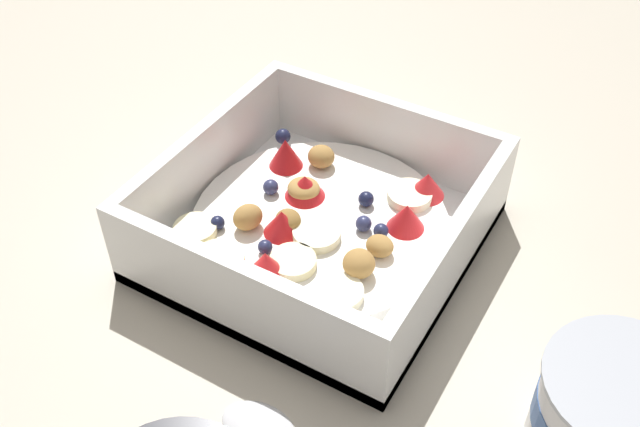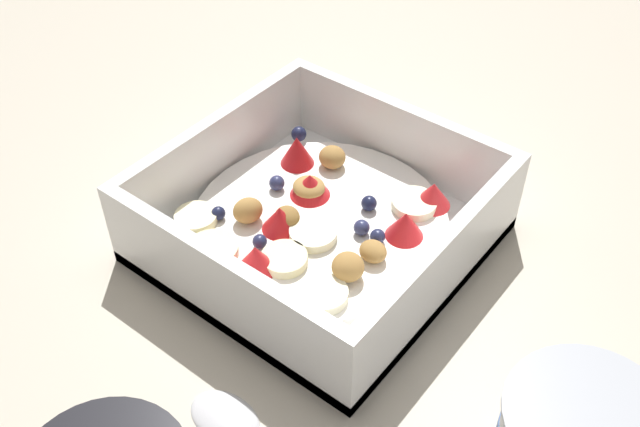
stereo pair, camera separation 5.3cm
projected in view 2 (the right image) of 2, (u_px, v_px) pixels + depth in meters
ground_plane at (333, 242)px, 0.55m from camera, size 2.40×2.40×0.00m
fruit_bowl at (320, 222)px, 0.54m from camera, size 0.21×0.21×0.07m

